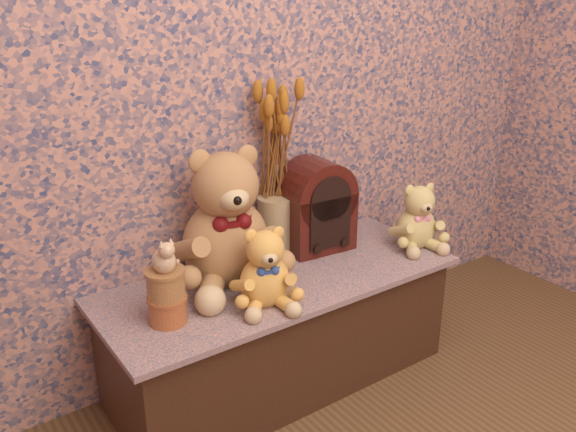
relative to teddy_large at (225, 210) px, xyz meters
name	(u,v)px	position (x,y,z in m)	size (l,w,h in m)	color
display_shelf	(280,329)	(0.15, -0.10, -0.46)	(1.25, 0.51, 0.42)	#374C70
teddy_large	(225,210)	(0.00, 0.00, 0.00)	(0.39, 0.47, 0.50)	#A66D40
teddy_medium	(264,262)	(0.02, -0.21, -0.11)	(0.22, 0.26, 0.27)	gold
teddy_small	(417,212)	(0.73, -0.17, -0.11)	(0.21, 0.25, 0.27)	tan
cathedral_radio	(317,204)	(0.40, 0.03, -0.07)	(0.25, 0.18, 0.35)	#3C120B
ceramic_vase	(275,225)	(0.25, 0.08, -0.14)	(0.13, 0.13, 0.22)	tan
dried_stalks	(275,136)	(0.25, 0.08, 0.20)	(0.24, 0.24, 0.46)	#AF621C
biscuit_tin_lower	(168,310)	(-0.29, -0.15, -0.21)	(0.11, 0.11, 0.08)	#C58239
biscuit_tin_upper	(166,284)	(-0.29, -0.15, -0.12)	(0.11, 0.11, 0.09)	tan
cat_figurine	(163,253)	(-0.29, -0.15, -0.02)	(0.08, 0.09, 0.11)	silver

